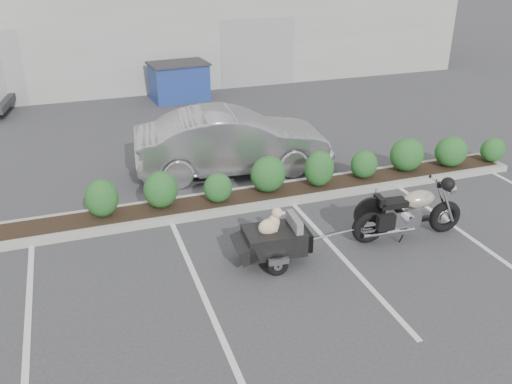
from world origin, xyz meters
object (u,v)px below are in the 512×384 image
object	(u,v)px
sedan	(233,142)
dumpster	(179,81)
motorcycle	(409,213)
pet_trailer	(273,239)

from	to	relation	value
sedan	dumpster	world-z (taller)	sedan
motorcycle	pet_trailer	world-z (taller)	motorcycle
dumpster	sedan	bearing A→B (deg)	-96.20
motorcycle	sedan	bearing A→B (deg)	121.52
pet_trailer	dumpster	world-z (taller)	dumpster
pet_trailer	sedan	world-z (taller)	sedan
sedan	dumpster	xyz separation A→B (m)	(0.13, 7.00, -0.10)
pet_trailer	sedan	distance (m)	4.33
dumpster	pet_trailer	bearing A→B (deg)	-98.66
motorcycle	dumpster	distance (m)	11.50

